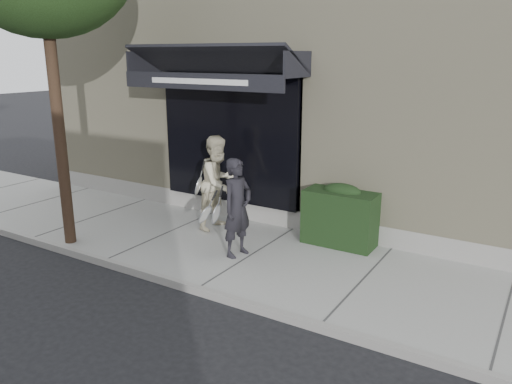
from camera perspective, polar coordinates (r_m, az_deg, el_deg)
The scene contains 7 objects.
ground at distance 8.85m, azimuth -0.29°, elevation -7.75°, with size 80.00×80.00×0.00m, color black.
sidewalk at distance 8.83m, azimuth -0.29°, elevation -7.39°, with size 20.00×3.00×0.12m, color gray.
curb at distance 7.67m, azimuth -6.52°, elevation -11.11°, with size 20.00×0.10×0.14m, color gray.
building_facade at distance 12.64m, azimuth 11.85°, elevation 11.74°, with size 14.30×8.04×5.64m.
hedge at distance 9.21m, azimuth 9.69°, elevation -2.66°, with size 1.30×0.70×1.14m.
pedestrian_front at distance 8.47m, azimuth -2.18°, elevation -1.83°, with size 0.80×0.81×1.71m.
pedestrian_back at distance 9.83m, azimuth -4.32°, elevation 1.08°, with size 0.79×0.97×1.87m.
Camera 1 is at (4.29, -6.91, 3.49)m, focal length 35.00 mm.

